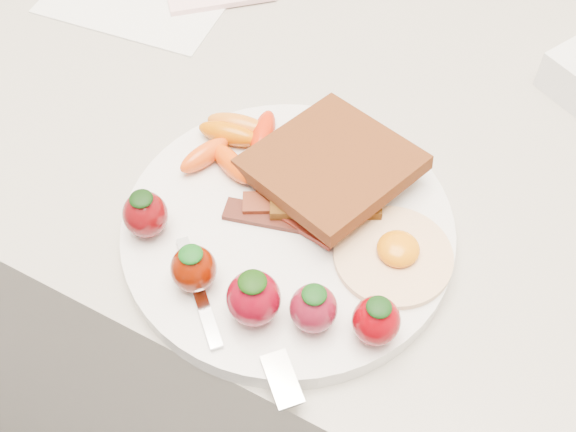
% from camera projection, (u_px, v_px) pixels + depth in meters
% --- Properties ---
extents(counter, '(2.00, 0.60, 0.90)m').
position_uv_depth(counter, '(333.00, 324.00, 1.05)').
color(counter, gray).
rests_on(counter, ground).
extents(plate, '(0.27, 0.27, 0.02)m').
position_uv_depth(plate, '(288.00, 230.00, 0.59)').
color(plate, silver).
rests_on(plate, counter).
extents(toast_lower, '(0.12, 0.12, 0.01)m').
position_uv_depth(toast_lower, '(324.00, 176.00, 0.60)').
color(toast_lower, '#311E07').
rests_on(toast_lower, plate).
extents(toast_upper, '(0.15, 0.15, 0.03)m').
position_uv_depth(toast_upper, '(331.00, 164.00, 0.59)').
color(toast_upper, '#4D1D0E').
rests_on(toast_upper, toast_lower).
extents(fried_egg, '(0.12, 0.12, 0.02)m').
position_uv_depth(fried_egg, '(395.00, 254.00, 0.56)').
color(fried_egg, '#F9DFB4').
rests_on(fried_egg, plate).
extents(bacon_strips, '(0.10, 0.07, 0.01)m').
position_uv_depth(bacon_strips, '(287.00, 212.00, 0.58)').
color(bacon_strips, black).
rests_on(bacon_strips, plate).
extents(baby_carrots, '(0.08, 0.10, 0.02)m').
position_uv_depth(baby_carrots, '(235.00, 141.00, 0.62)').
color(baby_carrots, '#C05A00').
rests_on(baby_carrots, plate).
extents(strawberries, '(0.23, 0.06, 0.05)m').
position_uv_depth(strawberries, '(252.00, 281.00, 0.53)').
color(strawberries, '#580609').
rests_on(strawberries, plate).
extents(fork, '(0.15, 0.09, 0.00)m').
position_uv_depth(fork, '(235.00, 329.00, 0.52)').
color(fork, silver).
rests_on(fork, plate).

